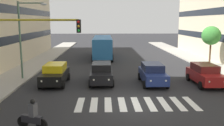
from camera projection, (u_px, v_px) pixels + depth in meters
The scene contains 11 objects.
ground_plane at pixel (136, 104), 15.78m from camera, with size 180.00×180.00×0.00m, color #262628.
crosswalk_markings at pixel (136, 104), 15.78m from camera, with size 7.65×2.80×0.01m.
car_0 at pixel (205, 74), 20.44m from camera, with size 2.02×4.44×1.72m.
car_1 at pixel (153, 73), 20.71m from camera, with size 2.02×4.44×1.72m.
car_2 at pixel (102, 73), 21.01m from camera, with size 2.02×4.44×1.72m.
car_3 at pixel (55, 74), 20.59m from camera, with size 2.02×4.44×1.72m.
bus_behind_traffic at pixel (103, 45), 35.08m from camera, with size 2.78×10.50×3.00m.
motorcycle_with_rider at pixel (32, 117), 11.97m from camera, with size 1.62×0.71×1.57m.
traffic_light_gantry at pixel (20, 47), 14.18m from camera, with size 5.14×0.36×5.50m.
street_lamp_right at pixel (24, 32), 21.51m from camera, with size 2.54×0.28×6.76m.
street_tree_2 at pixel (211, 36), 28.20m from camera, with size 2.15×2.15×4.53m.
Camera 1 is at (2.02, 15.06, 5.24)m, focal length 39.51 mm.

